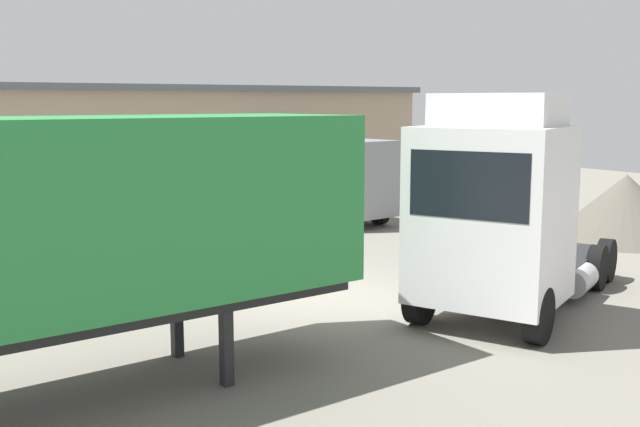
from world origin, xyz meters
TOP-DOWN VIEW (x-y plane):
  - ground_plane at (0.00, 0.00)m, footprint 60.00×60.00m
  - warehouse_building at (0.00, 17.14)m, footprint 27.04×6.79m
  - tractor_unit_white at (2.10, -3.48)m, footprint 6.83×5.16m
  - delivery_van_grey at (5.30, 8.48)m, footprint 2.92×5.50m
  - gravel_pile at (11.20, 0.76)m, footprint 4.31×4.31m
  - traffic_cone at (-3.73, 2.77)m, footprint 0.40×0.40m

SIDE VIEW (x-z plane):
  - ground_plane at x=0.00m, z-range 0.00..0.00m
  - traffic_cone at x=-3.73m, z-range -0.02..0.53m
  - gravel_pile at x=11.20m, z-range 0.00..1.96m
  - delivery_van_grey at x=5.30m, z-range 0.11..2.96m
  - tractor_unit_white at x=2.10m, z-range -0.13..4.11m
  - warehouse_building at x=0.00m, z-range 0.01..4.76m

